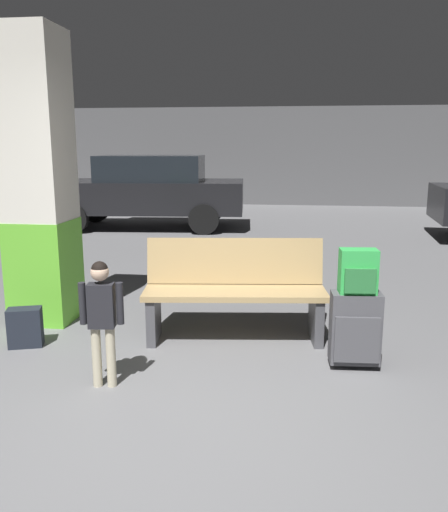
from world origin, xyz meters
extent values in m
cube|color=slate|center=(0.00, 4.00, -0.05)|extent=(18.00, 18.00, 0.10)
cube|color=#565658|center=(0.00, 12.86, 1.40)|extent=(18.00, 0.12, 2.80)
cube|color=#66C633|center=(-1.72, 2.05, 0.50)|extent=(0.57, 0.57, 1.00)
cube|color=silver|center=(-1.72, 2.05, 1.89)|extent=(0.56, 0.56, 1.77)
cube|color=tan|center=(0.21, 1.68, 0.44)|extent=(1.64, 0.62, 0.05)
cube|color=tan|center=(0.18, 1.93, 0.68)|extent=(1.60, 0.29, 0.42)
cube|color=#4C4C51|center=(-0.51, 1.60, 0.21)|extent=(0.13, 0.41, 0.41)
cube|color=#4C4C51|center=(0.93, 1.76, 0.21)|extent=(0.13, 0.41, 0.41)
cube|color=#4C4C51|center=(1.20, 1.23, 0.32)|extent=(0.39, 0.22, 0.56)
cube|color=#4C4C51|center=(1.20, 1.12, 0.26)|extent=(0.34, 0.04, 0.36)
cube|color=#A5A5AA|center=(1.19, 1.31, 0.59)|extent=(0.14, 0.03, 0.02)
cylinder|color=black|center=(1.03, 1.31, 0.02)|extent=(0.02, 0.04, 0.04)
cylinder|color=black|center=(1.35, 1.32, 0.02)|extent=(0.02, 0.04, 0.04)
cube|color=green|center=(1.20, 1.23, 0.77)|extent=(0.29, 0.18, 0.34)
cube|color=#2B773A|center=(1.21, 1.14, 0.72)|extent=(0.23, 0.05, 0.19)
cylinder|color=black|center=(1.20, 1.23, 0.93)|extent=(0.06, 0.03, 0.02)
cylinder|color=beige|center=(-0.57, 0.66, 0.22)|extent=(0.07, 0.07, 0.45)
cylinder|color=beige|center=(-0.67, 0.65, 0.22)|extent=(0.07, 0.07, 0.45)
cube|color=#232328|center=(-0.62, 0.66, 0.61)|extent=(0.20, 0.13, 0.32)
cylinder|color=#232328|center=(-0.49, 0.67, 0.62)|extent=(0.05, 0.05, 0.30)
cylinder|color=#232328|center=(-0.75, 0.64, 0.62)|extent=(0.05, 0.05, 0.30)
sphere|color=beige|center=(-0.62, 0.66, 0.85)|extent=(0.13, 0.13, 0.13)
sphere|color=black|center=(-0.62, 0.66, 0.87)|extent=(0.12, 0.12, 0.12)
cylinder|color=red|center=(-0.70, 0.74, 0.62)|extent=(0.06, 0.06, 0.10)
cylinder|color=red|center=(-0.70, 0.74, 0.70)|extent=(0.01, 0.01, 0.06)
cube|color=#1E232D|center=(-1.57, 1.32, 0.17)|extent=(0.32, 0.24, 0.34)
cube|color=#333842|center=(-1.60, 1.41, 0.12)|extent=(0.23, 0.10, 0.19)
cylinder|color=black|center=(-1.57, 1.32, 0.33)|extent=(0.06, 0.04, 0.02)
cube|color=black|center=(-2.38, 8.04, 0.67)|extent=(4.23, 2.03, 0.64)
cube|color=black|center=(-2.23, 8.05, 1.25)|extent=(2.22, 1.71, 0.52)
cylinder|color=black|center=(-3.61, 7.13, 0.30)|extent=(0.61, 0.25, 0.60)
cylinder|color=black|center=(-3.74, 8.73, 0.30)|extent=(0.61, 0.25, 0.60)
cylinder|color=black|center=(-1.01, 7.34, 0.30)|extent=(0.61, 0.25, 0.60)
cylinder|color=black|center=(-1.15, 8.94, 0.30)|extent=(0.61, 0.25, 0.60)
camera|label=1|loc=(0.69, -2.75, 1.71)|focal=37.00mm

